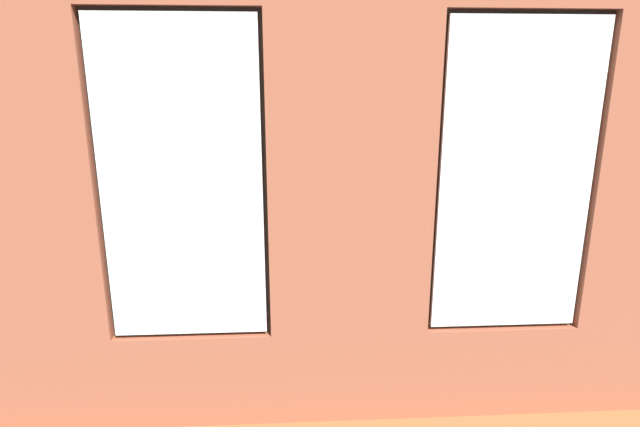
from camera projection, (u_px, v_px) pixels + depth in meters
name	position (u px, v px, depth m)	size (l,w,h in m)	color
ground_plane	(324.00, 280.00, 6.38)	(6.38, 6.21, 0.10)	brown
brick_wall_with_windows	(351.00, 181.00, 3.28)	(5.78, 0.30, 3.57)	#9E5138
white_wall_right	(71.00, 139.00, 5.56)	(0.10, 5.21, 3.57)	silver
couch_by_window	(276.00, 334.00, 4.24)	(2.07, 0.87, 0.80)	black
couch_left	(508.00, 260.00, 6.00)	(0.93, 2.11, 0.80)	black
coffee_table	(304.00, 248.00, 6.36)	(1.42, 0.90, 0.40)	#A87547
cup_ceramic	(270.00, 245.00, 6.18)	(0.09, 0.09, 0.11)	#4C4C51
remote_silver	(291.00, 241.00, 6.45)	(0.05, 0.17, 0.02)	#B2B2B7
remote_gray	(334.00, 240.00, 6.52)	(0.05, 0.17, 0.02)	#59595B
media_console	(124.00, 253.00, 6.35)	(1.11, 0.42, 0.60)	black
tv_flatscreen	(118.00, 199.00, 6.18)	(1.17, 0.20, 0.80)	black
potted_plant_foreground_right	(178.00, 201.00, 8.09)	(0.60, 0.60, 0.83)	beige
potted_plant_by_left_couch	(439.00, 223.00, 7.41)	(0.31, 0.31, 0.59)	brown
potted_plant_near_tv	(142.00, 247.00, 5.31)	(0.76, 0.82, 1.23)	brown
potted_plant_between_couches	(449.00, 281.00, 4.27)	(0.83, 0.76, 1.26)	gray
potted_plant_mid_room_small	(401.00, 237.00, 6.92)	(0.28, 0.28, 0.52)	brown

